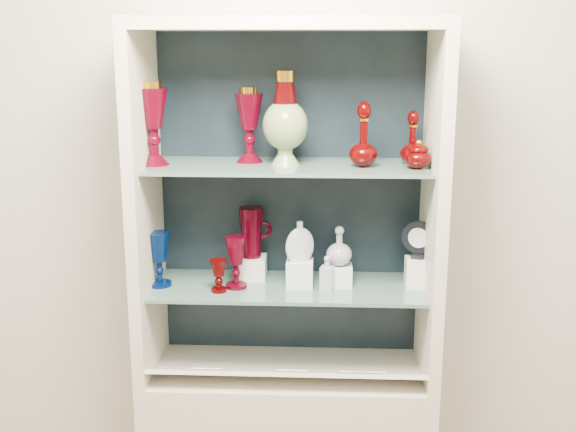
{
  "coord_description": "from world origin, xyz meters",
  "views": [
    {
      "loc": [
        0.11,
        -0.8,
        1.87
      ],
      "look_at": [
        0.0,
        1.53,
        1.3
      ],
      "focal_mm": 45.0,
      "sensor_mm": 36.0,
      "label": 1
    }
  ],
  "objects_px": {
    "ruby_goblet_tall": "(236,262)",
    "flat_flask": "(300,241)",
    "pedestal_lamp_right": "(249,125)",
    "ruby_decanter_b": "(413,136)",
    "clear_round_decanter": "(339,247)",
    "ruby_goblet_small": "(219,276)",
    "cameo_medallion": "(419,239)",
    "lidded_bowl": "(418,154)",
    "cobalt_goblet": "(159,259)",
    "enamel_urn": "(285,118)",
    "ruby_pitcher": "(251,232)",
    "pedestal_lamp_left": "(153,124)",
    "clear_square_bottle": "(327,273)"
  },
  "relations": [
    {
      "from": "cobalt_goblet",
      "to": "clear_round_decanter",
      "type": "xyz_separation_m",
      "value": [
        0.61,
        0.04,
        0.04
      ]
    },
    {
      "from": "ruby_goblet_tall",
      "to": "clear_square_bottle",
      "type": "xyz_separation_m",
      "value": [
        0.31,
        -0.01,
        -0.03
      ]
    },
    {
      "from": "clear_round_decanter",
      "to": "ruby_pitcher",
      "type": "bearing_deg",
      "value": 169.73
    },
    {
      "from": "ruby_goblet_tall",
      "to": "cameo_medallion",
      "type": "height_order",
      "value": "cameo_medallion"
    },
    {
      "from": "pedestal_lamp_right",
      "to": "flat_flask",
      "type": "xyz_separation_m",
      "value": [
        0.17,
        -0.05,
        -0.38
      ]
    },
    {
      "from": "pedestal_lamp_left",
      "to": "ruby_pitcher",
      "type": "bearing_deg",
      "value": 16.59
    },
    {
      "from": "enamel_urn",
      "to": "ruby_decanter_b",
      "type": "distance_m",
      "value": 0.42
    },
    {
      "from": "clear_round_decanter",
      "to": "pedestal_lamp_right",
      "type": "bearing_deg",
      "value": 173.22
    },
    {
      "from": "ruby_goblet_tall",
      "to": "flat_flask",
      "type": "bearing_deg",
      "value": 7.18
    },
    {
      "from": "lidded_bowl",
      "to": "flat_flask",
      "type": "xyz_separation_m",
      "value": [
        -0.38,
        0.05,
        -0.31
      ]
    },
    {
      "from": "cobalt_goblet",
      "to": "enamel_urn",
      "type": "bearing_deg",
      "value": 2.27
    },
    {
      "from": "ruby_pitcher",
      "to": "ruby_decanter_b",
      "type": "bearing_deg",
      "value": -16.17
    },
    {
      "from": "lidded_bowl",
      "to": "cobalt_goblet",
      "type": "bearing_deg",
      "value": 177.73
    },
    {
      "from": "clear_square_bottle",
      "to": "clear_round_decanter",
      "type": "distance_m",
      "value": 0.1
    },
    {
      "from": "pedestal_lamp_right",
      "to": "cobalt_goblet",
      "type": "relative_size",
      "value": 1.33
    },
    {
      "from": "pedestal_lamp_right",
      "to": "ruby_pitcher",
      "type": "height_order",
      "value": "pedestal_lamp_right"
    },
    {
      "from": "clear_round_decanter",
      "to": "cameo_medallion",
      "type": "distance_m",
      "value": 0.27
    },
    {
      "from": "ruby_decanter_b",
      "to": "cobalt_goblet",
      "type": "xyz_separation_m",
      "value": [
        -0.85,
        -0.05,
        -0.42
      ]
    },
    {
      "from": "ruby_goblet_tall",
      "to": "flat_flask",
      "type": "distance_m",
      "value": 0.23
    },
    {
      "from": "lidded_bowl",
      "to": "ruby_pitcher",
      "type": "relative_size",
      "value": 0.55
    },
    {
      "from": "ruby_goblet_small",
      "to": "clear_round_decanter",
      "type": "xyz_separation_m",
      "value": [
        0.4,
        0.09,
        0.08
      ]
    },
    {
      "from": "ruby_decanter_b",
      "to": "ruby_pitcher",
      "type": "relative_size",
      "value": 1.06
    },
    {
      "from": "cobalt_goblet",
      "to": "clear_square_bottle",
      "type": "xyz_separation_m",
      "value": [
        0.57,
        -0.02,
        -0.03
      ]
    },
    {
      "from": "ruby_decanter_b",
      "to": "clear_round_decanter",
      "type": "bearing_deg",
      "value": -175.74
    },
    {
      "from": "ruby_goblet_tall",
      "to": "pedestal_lamp_right",
      "type": "bearing_deg",
      "value": 61.97
    },
    {
      "from": "lidded_bowl",
      "to": "pedestal_lamp_left",
      "type": "bearing_deg",
      "value": 177.74
    },
    {
      "from": "clear_square_bottle",
      "to": "cameo_medallion",
      "type": "xyz_separation_m",
      "value": [
        0.31,
        0.06,
        0.11
      ]
    },
    {
      "from": "pedestal_lamp_left",
      "to": "ruby_goblet_tall",
      "type": "bearing_deg",
      "value": -1.55
    },
    {
      "from": "pedestal_lamp_left",
      "to": "cobalt_goblet",
      "type": "xyz_separation_m",
      "value": [
        0.0,
        0.0,
        -0.46
      ]
    },
    {
      "from": "lidded_bowl",
      "to": "ruby_goblet_small",
      "type": "bearing_deg",
      "value": -178.43
    },
    {
      "from": "flat_flask",
      "to": "clear_round_decanter",
      "type": "distance_m",
      "value": 0.14
    },
    {
      "from": "pedestal_lamp_left",
      "to": "lidded_bowl",
      "type": "bearing_deg",
      "value": -2.26
    },
    {
      "from": "pedestal_lamp_right",
      "to": "cobalt_goblet",
      "type": "height_order",
      "value": "pedestal_lamp_right"
    },
    {
      "from": "ruby_goblet_tall",
      "to": "lidded_bowl",
      "type": "bearing_deg",
      "value": -2.58
    },
    {
      "from": "pedestal_lamp_right",
      "to": "ruby_decanter_b",
      "type": "relative_size",
      "value": 1.33
    },
    {
      "from": "flat_flask",
      "to": "ruby_decanter_b",
      "type": "bearing_deg",
      "value": -15.73
    },
    {
      "from": "enamel_urn",
      "to": "ruby_pitcher",
      "type": "height_order",
      "value": "enamel_urn"
    },
    {
      "from": "pedestal_lamp_left",
      "to": "pedestal_lamp_right",
      "type": "bearing_deg",
      "value": 13.35
    },
    {
      "from": "pedestal_lamp_left",
      "to": "ruby_goblet_tall",
      "type": "relative_size",
      "value": 1.53
    },
    {
      "from": "lidded_bowl",
      "to": "ruby_goblet_small",
      "type": "relative_size",
      "value": 0.87
    },
    {
      "from": "cameo_medallion",
      "to": "ruby_goblet_small",
      "type": "bearing_deg",
      "value": -151.49
    },
    {
      "from": "lidded_bowl",
      "to": "flat_flask",
      "type": "relative_size",
      "value": 0.68
    },
    {
      "from": "pedestal_lamp_right",
      "to": "ruby_goblet_small",
      "type": "xyz_separation_m",
      "value": [
        -0.1,
        -0.12,
        -0.49
      ]
    },
    {
      "from": "pedestal_lamp_left",
      "to": "clear_square_bottle",
      "type": "distance_m",
      "value": 0.76
    },
    {
      "from": "ruby_goblet_tall",
      "to": "ruby_goblet_small",
      "type": "distance_m",
      "value": 0.08
    },
    {
      "from": "pedestal_lamp_left",
      "to": "ruby_goblet_tall",
      "type": "xyz_separation_m",
      "value": [
        0.26,
        -0.01,
        -0.47
      ]
    },
    {
      "from": "ruby_goblet_small",
      "to": "cameo_medallion",
      "type": "xyz_separation_m",
      "value": [
        0.67,
        0.09,
        0.11
      ]
    },
    {
      "from": "pedestal_lamp_left",
      "to": "cameo_medallion",
      "type": "height_order",
      "value": "pedestal_lamp_left"
    },
    {
      "from": "cameo_medallion",
      "to": "cobalt_goblet",
      "type": "bearing_deg",
      "value": -156.56
    },
    {
      "from": "pedestal_lamp_right",
      "to": "clear_round_decanter",
      "type": "distance_m",
      "value": 0.51
    }
  ]
}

